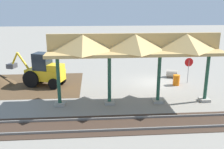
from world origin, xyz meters
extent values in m
plane|color=gray|center=(0.00, 0.00, 0.00)|extent=(120.00, 120.00, 0.00)
cube|color=#4C3823|center=(11.59, -0.25, 0.00)|extent=(10.24, 7.00, 0.01)
cube|color=#9E998E|center=(-2.53, 4.52, 0.10)|extent=(0.70, 0.70, 0.20)
cylinder|color=#1E4C38|center=(-2.53, 4.52, 1.80)|extent=(0.24, 0.24, 3.60)
cube|color=#9E998E|center=(0.89, 4.52, 0.10)|extent=(0.70, 0.70, 0.20)
cylinder|color=#1E4C38|center=(0.89, 4.52, 1.80)|extent=(0.24, 0.24, 3.60)
cube|color=#9E998E|center=(4.32, 4.52, 0.10)|extent=(0.70, 0.70, 0.20)
cylinder|color=#1E4C38|center=(4.32, 4.52, 1.80)|extent=(0.24, 0.24, 3.60)
cube|color=#9E998E|center=(7.75, 4.52, 0.10)|extent=(0.70, 0.70, 0.20)
cylinder|color=#1E4C38|center=(7.75, 4.52, 1.80)|extent=(0.24, 0.24, 3.60)
cube|color=tan|center=(2.61, 4.52, 3.70)|extent=(11.48, 3.20, 0.20)
cube|color=tan|center=(2.61, 4.52, 4.35)|extent=(11.48, 0.20, 1.10)
pyramid|color=tan|center=(-0.82, 4.52, 4.35)|extent=(3.08, 3.20, 1.10)
pyramid|color=tan|center=(2.61, 4.52, 4.35)|extent=(3.08, 3.20, 1.10)
pyramid|color=tan|center=(6.03, 4.52, 4.35)|extent=(3.08, 3.20, 1.10)
cube|color=slate|center=(0.00, 7.01, 0.07)|extent=(60.00, 0.08, 0.15)
cube|color=slate|center=(0.00, 8.45, 0.07)|extent=(60.00, 0.08, 0.15)
cube|color=#38281E|center=(0.00, 7.73, 0.01)|extent=(60.00, 2.58, 0.03)
cylinder|color=gray|center=(-2.88, 0.26, 1.03)|extent=(0.06, 0.06, 2.07)
cylinder|color=red|center=(-2.88, 0.26, 1.88)|extent=(0.76, 0.09, 0.76)
cube|color=yellow|center=(9.47, 0.03, 0.97)|extent=(3.45, 2.28, 0.90)
cube|color=#1E262D|center=(9.66, -0.03, 2.12)|extent=(1.61, 1.53, 1.40)
cube|color=yellow|center=(8.50, 0.37, 1.67)|extent=(1.45, 1.41, 0.50)
cylinder|color=black|center=(10.14, -0.96, 0.70)|extent=(1.42, 0.75, 1.40)
cylinder|color=black|center=(10.61, 0.39, 0.70)|extent=(1.42, 0.75, 1.40)
cylinder|color=black|center=(8.23, -0.22, 0.45)|extent=(0.95, 0.58, 0.90)
cylinder|color=black|center=(8.66, 1.01, 0.45)|extent=(0.95, 0.58, 0.90)
cylinder|color=yellow|center=(11.41, -0.65, 2.08)|extent=(1.06, 0.52, 1.41)
cylinder|color=yellow|center=(12.17, -0.91, 2.14)|extent=(0.83, 0.42, 1.27)
cube|color=#47474C|center=(12.50, -1.02, 1.54)|extent=(0.83, 0.95, 0.40)
cylinder|color=#9E9384|center=(-2.04, -1.54, 0.36)|extent=(1.19, 1.04, 0.71)
cylinder|color=black|center=(-1.59, -1.73, 0.36)|extent=(0.20, 0.43, 0.46)
cylinder|color=orange|center=(-1.68, 0.79, 0.45)|extent=(0.56, 0.56, 0.90)
camera|label=1|loc=(5.40, 20.73, 6.74)|focal=40.00mm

